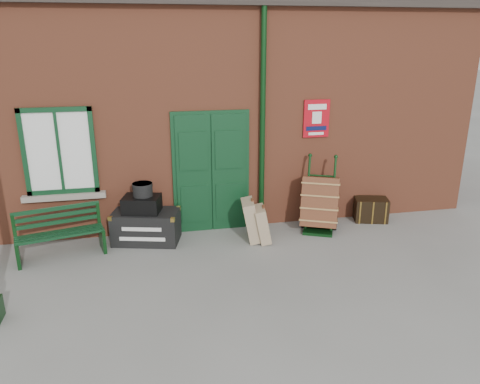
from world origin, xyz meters
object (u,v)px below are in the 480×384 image
object	(u,v)px
porter_trolley	(320,203)
dark_trunk	(371,209)
bench	(60,232)
houdini_trunk	(146,227)

from	to	relation	value
porter_trolley	dark_trunk	size ratio (longest dim) A/B	2.18
bench	porter_trolley	world-z (taller)	porter_trolley
bench	houdini_trunk	bearing A→B (deg)	-2.31
bench	porter_trolley	bearing A→B (deg)	-11.61
porter_trolley	dark_trunk	xyz separation A→B (m)	(1.18, 0.22, -0.31)
bench	dark_trunk	size ratio (longest dim) A/B	2.28
porter_trolley	dark_trunk	world-z (taller)	porter_trolley
dark_trunk	houdini_trunk	bearing A→B (deg)	-163.19
houdini_trunk	porter_trolley	bearing A→B (deg)	12.90
houdini_trunk	porter_trolley	xyz separation A→B (m)	(3.22, -0.10, 0.25)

